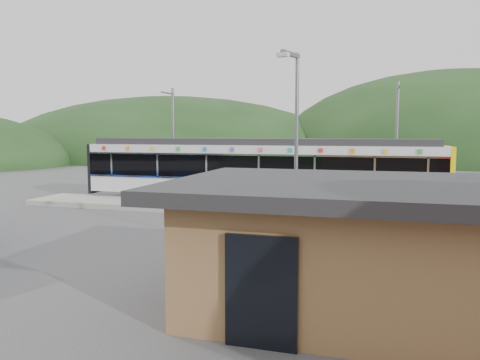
# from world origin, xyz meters

# --- Properties ---
(ground) EXTENTS (120.00, 120.00, 0.00)m
(ground) POSITION_xyz_m (0.00, 0.00, 0.00)
(ground) COLOR #4C4C4F
(ground) RESTS_ON ground
(hills) EXTENTS (146.00, 149.00, 26.00)m
(hills) POSITION_xyz_m (6.19, 5.29, 0.00)
(hills) COLOR #1E3D19
(hills) RESTS_ON ground
(platform) EXTENTS (26.00, 3.20, 0.30)m
(platform) POSITION_xyz_m (0.00, 3.30, 0.15)
(platform) COLOR #9E9E99
(platform) RESTS_ON ground
(yellow_line) EXTENTS (26.00, 0.10, 0.01)m
(yellow_line) POSITION_xyz_m (0.00, 2.00, 0.30)
(yellow_line) COLOR yellow
(yellow_line) RESTS_ON platform
(train) EXTENTS (20.44, 3.01, 3.74)m
(train) POSITION_xyz_m (-0.61, 6.00, 2.06)
(train) COLOR black
(train) RESTS_ON ground
(catenary_mast_west) EXTENTS (0.18, 1.80, 7.00)m
(catenary_mast_west) POSITION_xyz_m (-7.00, 8.56, 3.65)
(catenary_mast_west) COLOR slate
(catenary_mast_west) RESTS_ON ground
(catenary_mast_east) EXTENTS (0.18, 1.80, 7.00)m
(catenary_mast_east) POSITION_xyz_m (7.00, 8.56, 3.65)
(catenary_mast_east) COLOR slate
(catenary_mast_east) RESTS_ON ground
(station_shelter) EXTENTS (9.20, 6.20, 3.00)m
(station_shelter) POSITION_xyz_m (6.00, -9.01, 1.55)
(station_shelter) COLOR #8E623E
(station_shelter) RESTS_ON ground
(lamp_post) EXTENTS (0.41, 1.18, 6.55)m
(lamp_post) POSITION_xyz_m (3.56, -5.37, 3.89)
(lamp_post) COLOR slate
(lamp_post) RESTS_ON ground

